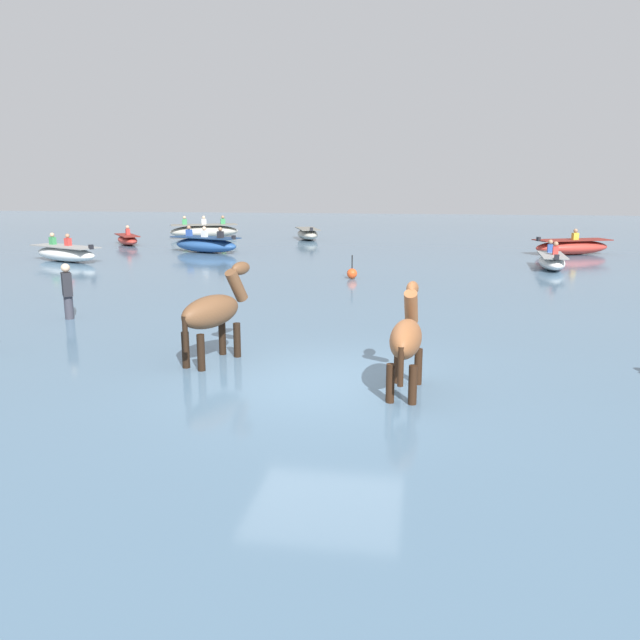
{
  "coord_description": "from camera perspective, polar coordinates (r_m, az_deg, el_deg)",
  "views": [
    {
      "loc": [
        1.44,
        -9.42,
        3.45
      ],
      "look_at": [
        -0.48,
        2.3,
        0.83
      ],
      "focal_mm": 35.19,
      "sensor_mm": 36.0,
      "label": 1
    }
  ],
  "objects": [
    {
      "name": "channel_buoy",
      "position": [
        20.75,
        2.93,
        4.26
      ],
      "size": [
        0.34,
        0.34,
        0.78
      ],
      "color": "#E54C1E",
      "rests_on": "water_surface"
    },
    {
      "name": "boat_distant_east",
      "position": [
        33.7,
        -17.11,
        7.0
      ],
      "size": [
        2.26,
        2.59,
        0.98
      ],
      "color": "#BC382D",
      "rests_on": "water_surface"
    },
    {
      "name": "water_surface",
      "position": [
        19.75,
        5.0,
        2.8
      ],
      "size": [
        90.0,
        90.0,
        0.33
      ],
      "primitive_type": "cube",
      "color": "slate",
      "rests_on": "ground"
    },
    {
      "name": "horse_lead_bay",
      "position": [
        11.14,
        -9.63,
        0.58
      ],
      "size": [
        0.97,
        1.84,
        2.02
      ],
      "color": "brown",
      "rests_on": "ground"
    },
    {
      "name": "boat_near_starboard",
      "position": [
        24.61,
        20.33,
        5.03
      ],
      "size": [
        1.09,
        2.73,
        1.01
      ],
      "color": "silver",
      "rests_on": "water_surface"
    },
    {
      "name": "boat_mid_channel",
      "position": [
        35.11,
        -1.14,
        7.83
      ],
      "size": [
        1.92,
        2.96,
        0.76
      ],
      "color": "#B2AD9E",
      "rests_on": "water_surface"
    },
    {
      "name": "boat_near_port",
      "position": [
        29.89,
        21.93,
        6.19
      ],
      "size": [
        3.65,
        2.38,
        1.14
      ],
      "color": "#BC382D",
      "rests_on": "water_surface"
    },
    {
      "name": "boat_far_offshore",
      "position": [
        29.09,
        -10.36,
        6.78
      ],
      "size": [
        3.58,
        2.33,
        1.17
      ],
      "color": "#28518E",
      "rests_on": "water_surface"
    },
    {
      "name": "boat_far_inshore",
      "position": [
        36.65,
        -10.47,
        7.96
      ],
      "size": [
        4.05,
        2.81,
        1.25
      ],
      "color": "#B2AD9E",
      "rests_on": "water_surface"
    },
    {
      "name": "horse_trailing_chestnut",
      "position": [
        9.47,
        7.86,
        -1.86
      ],
      "size": [
        0.56,
        1.76,
        1.91
      ],
      "color": "brown",
      "rests_on": "ground"
    },
    {
      "name": "boat_distant_west",
      "position": [
        27.33,
        -22.13,
        5.63
      ],
      "size": [
        3.57,
        2.39,
        1.1
      ],
      "color": "silver",
      "rests_on": "water_surface"
    },
    {
      "name": "ground_plane",
      "position": [
        10.13,
        0.58,
        -7.47
      ],
      "size": [
        120.0,
        120.0,
        0.0
      ],
      "primitive_type": "plane",
      "color": "#666051"
    },
    {
      "name": "person_spectator_far",
      "position": [
        15.63,
        -21.95,
        2.01
      ],
      "size": [
        0.35,
        0.38,
        1.63
      ],
      "color": "#383842",
      "rests_on": "ground"
    }
  ]
}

